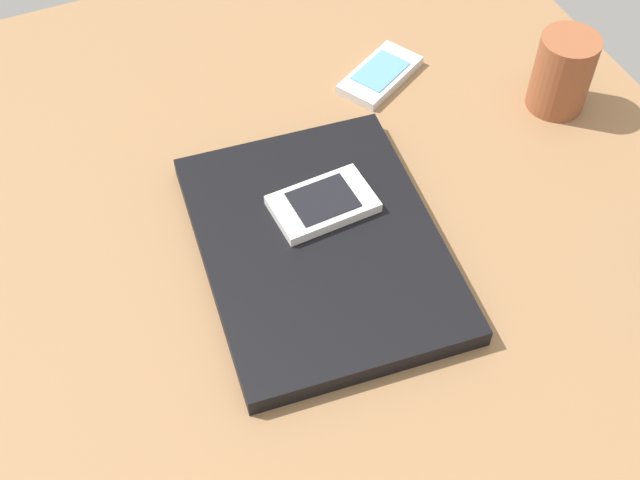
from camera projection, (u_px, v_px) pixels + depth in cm
name	position (u px, v px, depth cm)	size (l,w,h in cm)	color
desk_surface	(404.00, 308.00, 81.40)	(120.00, 80.00, 3.00)	olive
laptop_closed	(320.00, 246.00, 83.00)	(30.47, 23.00, 2.14)	black
cell_phone_on_laptop	(323.00, 204.00, 84.28)	(6.91, 10.55, 1.26)	silver
cell_phone_on_desk	(380.00, 75.00, 99.93)	(9.95, 11.99, 1.25)	silver
pen_cup	(563.00, 73.00, 93.96)	(6.65, 6.65, 9.31)	brown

